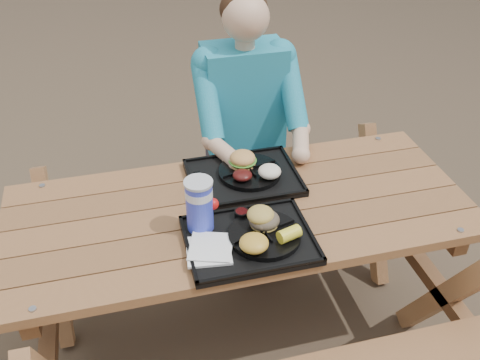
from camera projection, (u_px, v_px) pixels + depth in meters
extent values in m
plane|color=#999999|center=(240.00, 332.00, 2.51)|extent=(60.00, 60.00, 0.00)
cube|color=black|center=(249.00, 241.00, 1.90)|extent=(0.45, 0.35, 0.02)
cube|color=black|center=(243.00, 178.00, 2.21)|extent=(0.45, 0.35, 0.02)
cylinder|color=black|center=(265.00, 235.00, 1.90)|extent=(0.26, 0.26, 0.02)
cylinder|color=black|center=(250.00, 172.00, 2.22)|extent=(0.26, 0.26, 0.02)
cube|color=white|center=(209.00, 250.00, 1.83)|extent=(0.17, 0.17, 0.02)
cylinder|color=#1C2CD8|center=(200.00, 206.00, 1.89)|extent=(0.10, 0.10, 0.19)
cylinder|color=black|center=(242.00, 214.00, 1.98)|extent=(0.05, 0.05, 0.03)
cylinder|color=yellow|center=(260.00, 213.00, 1.99)|extent=(0.04, 0.04, 0.03)
ellipsoid|color=gold|center=(254.00, 243.00, 1.81)|extent=(0.10, 0.10, 0.05)
cube|color=black|center=(200.00, 181.00, 2.17)|extent=(0.03, 0.15, 0.01)
ellipsoid|color=#450F0D|center=(242.00, 175.00, 2.15)|extent=(0.08, 0.08, 0.04)
ellipsoid|color=white|center=(270.00, 171.00, 2.16)|extent=(0.09, 0.09, 0.05)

